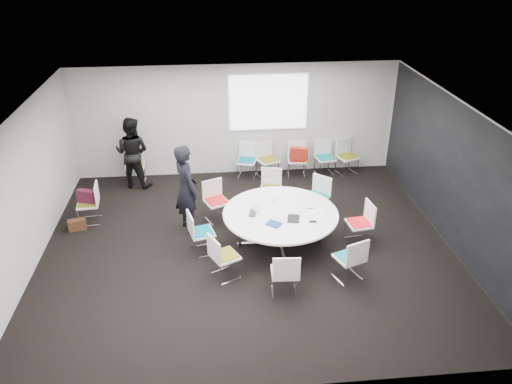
{
  "coord_description": "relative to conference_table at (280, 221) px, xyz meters",
  "views": [
    {
      "loc": [
        -0.64,
        -8.27,
        5.55
      ],
      "look_at": [
        0.2,
        0.4,
        1.0
      ],
      "focal_mm": 35.0,
      "sensor_mm": 36.0,
      "label": 1
    }
  ],
  "objects": [
    {
      "name": "phone",
      "position": [
        0.56,
        -0.41,
        0.19
      ],
      "size": [
        0.14,
        0.07,
        0.01
      ],
      "primitive_type": "cube",
      "rotation": [
        0.0,
        0.0,
        -0.01
      ],
      "color": "black",
      "rests_on": "conference_table"
    },
    {
      "name": "cup",
      "position": [
        -0.08,
        0.43,
        0.23
      ],
      "size": [
        0.08,
        0.08,
        0.09
      ],
      "primitive_type": "cylinder",
      "color": "white",
      "rests_on": "conference_table"
    },
    {
      "name": "notebook_black",
      "position": [
        0.21,
        -0.27,
        0.2
      ],
      "size": [
        0.28,
        0.34,
        0.02
      ],
      "primitive_type": "cube",
      "rotation": [
        0.0,
        0.0,
        -0.22
      ],
      "color": "black",
      "rests_on": "conference_table"
    },
    {
      "name": "chair_spare_left",
      "position": [
        -3.92,
        1.26,
        -0.27
      ],
      "size": [
        0.49,
        0.5,
        0.88
      ],
      "rotation": [
        0.0,
        0.0,
        1.66
      ],
      "color": "silver",
      "rests_on": "ground"
    },
    {
      "name": "room_shell",
      "position": [
        -0.55,
        -0.02,
        0.86
      ],
      "size": [
        8.08,
        7.08,
        2.88
      ],
      "color": "black",
      "rests_on": "ground"
    },
    {
      "name": "person_main",
      "position": [
        -1.82,
        0.75,
        0.4
      ],
      "size": [
        0.7,
        0.82,
        1.89
      ],
      "primitive_type": "imported",
      "rotation": [
        0.0,
        0.0,
        2.0
      ],
      "color": "black",
      "rests_on": "ground"
    },
    {
      "name": "chair_back_e",
      "position": [
        2.17,
        3.15,
        -0.27
      ],
      "size": [
        0.59,
        0.58,
        0.88
      ],
      "rotation": [
        0.0,
        0.0,
        3.51
      ],
      "color": "silver",
      "rests_on": "ground"
    },
    {
      "name": "laptop",
      "position": [
        -0.49,
        0.01,
        0.2
      ],
      "size": [
        0.27,
        0.35,
        0.03
      ],
      "primitive_type": "imported",
      "rotation": [
        0.0,
        0.0,
        1.36
      ],
      "color": "#333338",
      "rests_on": "conference_table"
    },
    {
      "name": "laptop_lid",
      "position": [
        -0.46,
        0.02,
        0.32
      ],
      "size": [
        0.18,
        0.26,
        0.22
      ],
      "primitive_type": "cube",
      "rotation": [
        0.0,
        0.0,
        2.14
      ],
      "color": "silver",
      "rests_on": "conference_table"
    },
    {
      "name": "chair_ring_d",
      "position": [
        -1.22,
        1.09,
        -0.27
      ],
      "size": [
        0.6,
        0.59,
        0.88
      ],
      "rotation": [
        0.0,
        0.0,
        3.55
      ],
      "color": "silver",
      "rests_on": "ground"
    },
    {
      "name": "chair_back_d",
      "position": [
        1.59,
        3.13,
        -0.27
      ],
      "size": [
        0.53,
        0.52,
        0.88
      ],
      "rotation": [
        0.0,
        0.0,
        3.31
      ],
      "color": "silver",
      "rests_on": "ground"
    },
    {
      "name": "maroon_bag",
      "position": [
        -3.94,
        1.26,
        0.08
      ],
      "size": [
        0.42,
        0.26,
        0.28
      ],
      "primitive_type": "cube",
      "rotation": [
        0.0,
        0.0,
        -0.33
      ],
      "color": "#441224",
      "rests_on": "chair_spare_left"
    },
    {
      "name": "chair_back_a",
      "position": [
        -0.41,
        3.15,
        -0.27
      ],
      "size": [
        0.57,
        0.56,
        0.88
      ],
      "rotation": [
        0.0,
        0.0,
        2.86
      ],
      "color": "silver",
      "rests_on": "ground"
    },
    {
      "name": "papers_right",
      "position": [
        0.53,
        0.15,
        0.19
      ],
      "size": [
        0.34,
        0.26,
        0.0
      ],
      "primitive_type": "cube",
      "rotation": [
        0.0,
        0.0,
        0.2
      ],
      "color": "silver",
      "rests_on": "conference_table"
    },
    {
      "name": "chair_ring_e",
      "position": [
        -1.55,
        -0.12,
        -0.27
      ],
      "size": [
        0.55,
        0.56,
        0.88
      ],
      "rotation": [
        0.0,
        0.0,
        4.98
      ],
      "color": "silver",
      "rests_on": "ground"
    },
    {
      "name": "chair_back_b",
      "position": [
        0.12,
        3.15,
        -0.27
      ],
      "size": [
        0.6,
        0.59,
        0.88
      ],
      "rotation": [
        0.0,
        0.0,
        3.55
      ],
      "color": "silver",
      "rests_on": "ground"
    },
    {
      "name": "brown_bag",
      "position": [
        -4.15,
        0.95,
        -0.42
      ],
      "size": [
        0.39,
        0.24,
        0.24
      ],
      "primitive_type": "cube",
      "rotation": [
        0.0,
        0.0,
        0.25
      ],
      "color": "#442716",
      "rests_on": "ground"
    },
    {
      "name": "chair_ring_f",
      "position": [
        -1.14,
        -0.96,
        -0.27
      ],
      "size": [
        0.61,
        0.61,
        0.88
      ],
      "rotation": [
        0.0,
        0.0,
        5.18
      ],
      "color": "silver",
      "rests_on": "ground"
    },
    {
      "name": "chair_ring_h",
      "position": [
        1.06,
        -1.23,
        -0.27
      ],
      "size": [
        0.59,
        0.58,
        0.88
      ],
      "rotation": [
        0.0,
        0.0,
        6.65
      ],
      "color": "silver",
      "rests_on": "ground"
    },
    {
      "name": "person_back",
      "position": [
        -3.17,
        2.95,
        0.33
      ],
      "size": [
        1.0,
        0.88,
        1.74
      ],
      "primitive_type": "imported",
      "rotation": [
        0.0,
        0.0,
        2.84
      ],
      "color": "black",
      "rests_on": "ground"
    },
    {
      "name": "conference_table",
      "position": [
        0.0,
        0.0,
        0.0
      ],
      "size": [
        2.24,
        2.24,
        0.73
      ],
      "color": "silver",
      "rests_on": "ground"
    },
    {
      "name": "chair_back_c",
      "position": [
        0.87,
        3.11,
        -0.27
      ],
      "size": [
        0.5,
        0.49,
        0.88
      ],
      "rotation": [
        0.0,
        0.0,
        3.04
      ],
      "color": "silver",
      "rests_on": "ground"
    },
    {
      "name": "tablet_folio",
      "position": [
        -0.19,
        -0.43,
        0.2
      ],
      "size": [
        0.33,
        0.32,
        0.03
      ],
      "primitive_type": "cube",
      "rotation": [
        0.0,
        0.0,
        -0.67
      ],
      "color": "navy",
      "rests_on": "conference_table"
    },
    {
      "name": "chair_ring_b",
      "position": [
        0.96,
        1.08,
        -0.27
      ],
      "size": [
        0.64,
        0.64,
        0.88
      ],
      "rotation": [
        0.0,
        0.0,
        2.41
      ],
      "color": "silver",
      "rests_on": "ground"
    },
    {
      "name": "papers_front",
      "position": [
        0.71,
        -0.01,
        0.19
      ],
      "size": [
        0.31,
        0.23,
        0.0
      ],
      "primitive_type": "cube",
      "rotation": [
        0.0,
        0.0,
        -0.07
      ],
      "color": "white",
      "rests_on": "conference_table"
    },
    {
      "name": "projection_screen",
      "position": [
        0.16,
        3.44,
        1.31
      ],
      "size": [
        1.9,
        0.03,
        1.35
      ],
      "primitive_type": "cube",
      "color": "white",
      "rests_on": "room_shell"
    },
    {
      "name": "chair_ring_g",
      "position": [
        -0.13,
        -1.54,
        -0.27
      ],
      "size": [
        0.49,
        0.47,
        0.88
      ],
      "rotation": [
        0.0,
        0.0,
        6.22
      ],
      "color": "silver",
      "rests_on": "ground"
    },
    {
      "name": "chair_person_back",
      "position": [
        -3.17,
        3.11,
        -0.27
      ],
      "size": [
        0.48,
        0.47,
        0.88
      ],
      "rotation": [
        0.0,
        0.0,
        3.18
      ],
      "color": "silver",
      "rests_on": "ground"
    },
    {
      "name": "chair_ring_c",
      "position": [
        0.0,
        1.55,
        -0.27
      ],
      "size": [
        0.54,
        0.54,
        0.88
      ],
      "rotation": [
        0.0,
        0.0,
        2.93
      ],
      "color": "silver",
      "rests_on": "ground"
    },
    {
      "name": "red_jacket",
      "position": [
        0.86,
        2.88,
        0.16
      ],
      "size": [
        0.47,
        0.27,
        0.36
      ],
      "primitive_type": "cube",
      "rotation": [
        0.17,
        0.0,
        -0.28
      ],
      "color": "#AB2415",
      "rests_on": "chair_back_c"
    },
    {
      "name": "chair_ring_a",
      "position": [
        1.57,
        -0.09,
        -0.27
      ],
      "size": [
        0.5,
        0.51,
        0.88
      ],
      "rotation": [
        0.0,
        0.0,
        1.7
      ],
      "color": "silver",
      "rests_on": "ground"
    }
  ]
}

